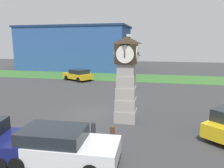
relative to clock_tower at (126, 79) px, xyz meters
The scene contains 9 objects.
ground_plane 3.64m from the clock_tower, 161.55° to the left, with size 89.88×89.88×0.00m, color #38383A.
clock_tower is the anchor object (origin of this frame).
bollard_near_tower 3.75m from the clock_tower, 114.49° to the right, with size 0.23×0.23×0.85m.
bollard_mid_row 3.93m from the clock_tower, 92.34° to the right, with size 0.23×0.23×0.93m.
car_by_building 6.04m from the clock_tower, 108.37° to the right, with size 4.64×2.18×1.48m.
car_far_lot 15.97m from the clock_tower, 121.83° to the left, with size 4.36×3.59×1.47m.
street_lamp_near_road 8.56m from the clock_tower, 97.13° to the left, with size 0.50×0.24×5.64m.
warehouse_blue_far 28.65m from the clock_tower, 118.15° to the left, with size 20.00×9.46×7.76m.
grass_verge_far 17.47m from the clock_tower, 88.84° to the left, with size 53.93×7.14×0.04m, color #386B2D.
Camera 1 is at (4.36, -13.71, 4.80)m, focal length 35.00 mm.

